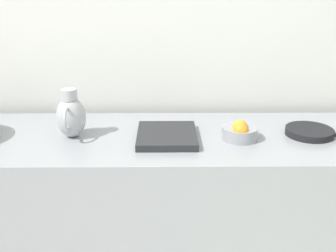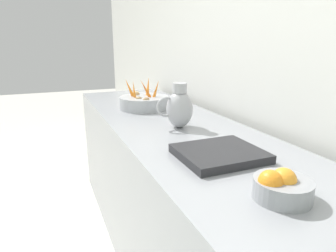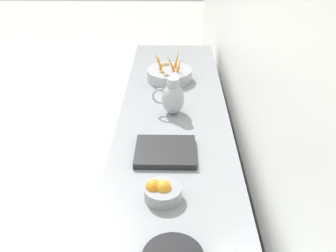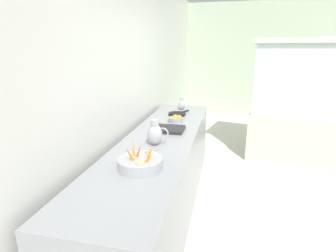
{
  "view_description": "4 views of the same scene",
  "coord_description": "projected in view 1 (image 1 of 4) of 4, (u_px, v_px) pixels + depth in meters",
  "views": [
    {
      "loc": [
        0.48,
        0.19,
        1.7
      ],
      "look_at": [
        -1.35,
        0.21,
        1.01
      ],
      "focal_mm": 43.19,
      "sensor_mm": 36.0,
      "label": 1
    },
    {
      "loc": [
        -0.77,
        1.21,
        1.39
      ],
      "look_at": [
        -1.29,
        -0.02,
        1.01
      ],
      "focal_mm": 32.06,
      "sensor_mm": 36.0,
      "label": 2
    },
    {
      "loc": [
        -1.47,
        1.97,
        2.15
      ],
      "look_at": [
        -1.44,
        0.23,
        1.11
      ],
      "focal_mm": 40.61,
      "sensor_mm": 36.0,
      "label": 3
    },
    {
      "loc": [
        -0.81,
        -2.64,
        1.83
      ],
      "look_at": [
        -1.41,
        0.08,
        1.01
      ],
      "focal_mm": 28.01,
      "sensor_mm": 36.0,
      "label": 4
    }
  ],
  "objects": [
    {
      "name": "metal_pitcher_tall",
      "position": [
        71.0,
        116.0,
        2.05
      ],
      "size": [
        0.21,
        0.15,
        0.25
      ],
      "color": "#A3A3A8",
      "rests_on": "prep_counter"
    },
    {
      "name": "skillet_on_counter",
      "position": [
        310.0,
        132.0,
        2.1
      ],
      "size": [
        0.27,
        0.38,
        0.03
      ],
      "color": "black",
      "rests_on": "prep_counter"
    },
    {
      "name": "tile_wall_left",
      "position": [
        214.0,
        12.0,
        2.35
      ],
      "size": [
        0.1,
        8.66,
        3.0
      ],
      "primitive_type": "cube",
      "color": "silver",
      "rests_on": "ground_plane"
    },
    {
      "name": "orange_bowl",
      "position": [
        240.0,
        132.0,
        2.04
      ],
      "size": [
        0.18,
        0.18,
        0.1
      ],
      "color": "gray",
      "rests_on": "prep_counter"
    },
    {
      "name": "prep_counter",
      "position": [
        127.0,
        212.0,
        2.26
      ],
      "size": [
        0.74,
        3.34,
        0.92
      ],
      "primitive_type": "cube",
      "color": "gray",
      "rests_on": "ground_plane"
    },
    {
      "name": "counter_sink_basin",
      "position": [
        167.0,
        136.0,
        2.05
      ],
      "size": [
        0.34,
        0.3,
        0.04
      ],
      "primitive_type": "cube",
      "color": "#232326",
      "rests_on": "prep_counter"
    }
  ]
}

